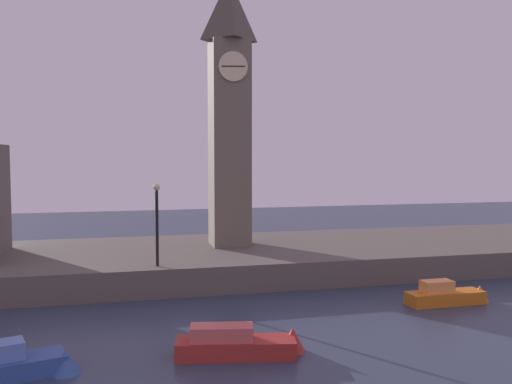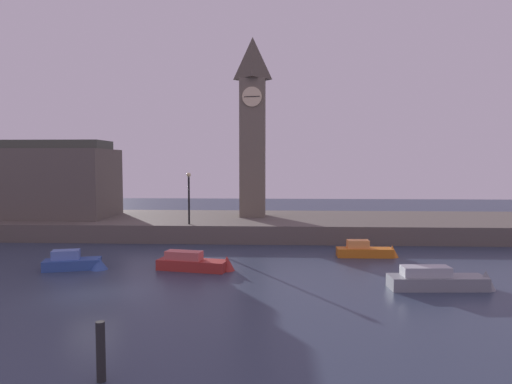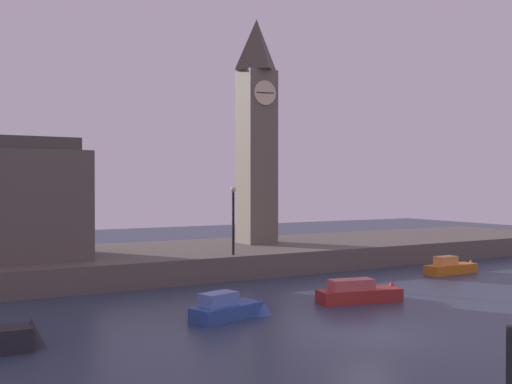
# 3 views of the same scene
# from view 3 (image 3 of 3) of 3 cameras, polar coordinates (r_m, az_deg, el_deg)

# --- Properties ---
(ground_plane) EXTENTS (120.00, 120.00, 0.00)m
(ground_plane) POSITION_cam_3_polar(r_m,az_deg,el_deg) (24.35, 10.44, -13.28)
(ground_plane) COLOR #2D384C
(far_embankment) EXTENTS (70.00, 12.00, 1.50)m
(far_embankment) POSITION_cam_3_polar(r_m,az_deg,el_deg) (41.33, -7.83, -6.44)
(far_embankment) COLOR #5B544C
(far_embankment) RESTS_ON ground
(clock_tower) EXTENTS (2.60, 2.63, 16.77)m
(clock_tower) POSITION_cam_3_polar(r_m,az_deg,el_deg) (45.00, 0.06, 6.20)
(clock_tower) COLOR #6B6051
(clock_tower) RESTS_ON far_embankment
(streetlamp) EXTENTS (0.36, 0.36, 4.29)m
(streetlamp) POSITION_cam_3_polar(r_m,az_deg,el_deg) (37.35, -2.19, -1.97)
(streetlamp) COLOR black
(streetlamp) RESTS_ON far_embankment
(boat_dinghy_red) EXTENTS (5.06, 2.10, 1.36)m
(boat_dinghy_red) POSITION_cam_3_polar(r_m,az_deg,el_deg) (31.06, 10.44, -9.41)
(boat_dinghy_red) COLOR maroon
(boat_dinghy_red) RESTS_ON ground
(boat_patrol_orange) EXTENTS (4.38, 1.20, 1.32)m
(boat_patrol_orange) POSITION_cam_3_polar(r_m,az_deg,el_deg) (42.04, 18.43, -6.82)
(boat_patrol_orange) COLOR orange
(boat_patrol_orange) RESTS_ON ground
(boat_tour_blue) EXTENTS (4.19, 2.17, 1.27)m
(boat_tour_blue) POSITION_cam_3_polar(r_m,az_deg,el_deg) (26.81, -2.13, -11.03)
(boat_tour_blue) COLOR #2D4C93
(boat_tour_blue) RESTS_ON ground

